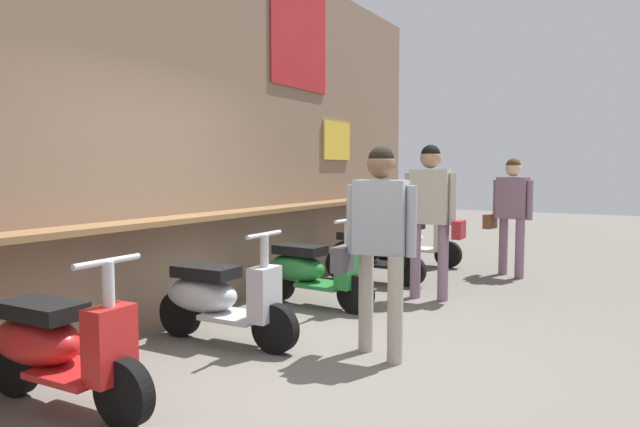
{
  "coord_description": "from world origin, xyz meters",
  "views": [
    {
      "loc": [
        -3.75,
        -2.04,
        1.47
      ],
      "look_at": [
        1.84,
        1.16,
        0.97
      ],
      "focal_mm": 32.19,
      "sensor_mm": 36.0,
      "label": 1
    }
  ],
  "objects_px": {
    "shopper_with_handbag": "(379,230)",
    "shopper_browsing": "(431,205)",
    "scooter_silver": "(217,298)",
    "shopper_passing": "(511,205)",
    "scooter_green": "(309,270)",
    "scooter_red": "(55,346)",
    "scooter_cream": "(412,240)",
    "scooter_black": "(368,253)"
  },
  "relations": [
    {
      "from": "shopper_with_handbag",
      "to": "shopper_browsing",
      "type": "height_order",
      "value": "shopper_browsing"
    },
    {
      "from": "scooter_silver",
      "to": "shopper_with_handbag",
      "type": "xyz_separation_m",
      "value": [
        0.35,
        -1.32,
        0.61
      ]
    },
    {
      "from": "shopper_passing",
      "to": "scooter_silver",
      "type": "bearing_deg",
      "value": -6.55
    },
    {
      "from": "scooter_green",
      "to": "scooter_red",
      "type": "bearing_deg",
      "value": -85.8
    },
    {
      "from": "scooter_cream",
      "to": "shopper_browsing",
      "type": "relative_size",
      "value": 0.8
    },
    {
      "from": "scooter_green",
      "to": "scooter_cream",
      "type": "xyz_separation_m",
      "value": [
        3.1,
        0.0,
        0.0
      ]
    },
    {
      "from": "shopper_with_handbag",
      "to": "scooter_silver",
      "type": "bearing_deg",
      "value": -80.01
    },
    {
      "from": "scooter_green",
      "to": "shopper_browsing",
      "type": "bearing_deg",
      "value": 47.43
    },
    {
      "from": "scooter_black",
      "to": "shopper_browsing",
      "type": "distance_m",
      "value": 1.35
    },
    {
      "from": "scooter_silver",
      "to": "scooter_black",
      "type": "relative_size",
      "value": 1.0
    },
    {
      "from": "scooter_black",
      "to": "scooter_green",
      "type": "bearing_deg",
      "value": -88.87
    },
    {
      "from": "scooter_red",
      "to": "scooter_green",
      "type": "bearing_deg",
      "value": 88.85
    },
    {
      "from": "shopper_with_handbag",
      "to": "shopper_passing",
      "type": "xyz_separation_m",
      "value": [
        4.02,
        -0.19,
        -0.02
      ]
    },
    {
      "from": "scooter_red",
      "to": "scooter_silver",
      "type": "relative_size",
      "value": 1.0
    },
    {
      "from": "scooter_red",
      "to": "scooter_silver",
      "type": "height_order",
      "value": "same"
    },
    {
      "from": "shopper_passing",
      "to": "scooter_black",
      "type": "bearing_deg",
      "value": -35.66
    },
    {
      "from": "scooter_green",
      "to": "scooter_cream",
      "type": "distance_m",
      "value": 3.1
    },
    {
      "from": "scooter_silver",
      "to": "scooter_green",
      "type": "bearing_deg",
      "value": 88.92
    },
    {
      "from": "scooter_red",
      "to": "shopper_passing",
      "type": "relative_size",
      "value": 0.87
    },
    {
      "from": "scooter_black",
      "to": "shopper_with_handbag",
      "type": "relative_size",
      "value": 0.85
    },
    {
      "from": "scooter_black",
      "to": "scooter_red",
      "type": "bearing_deg",
      "value": -88.88
    },
    {
      "from": "scooter_red",
      "to": "shopper_browsing",
      "type": "distance_m",
      "value": 4.18
    },
    {
      "from": "shopper_browsing",
      "to": "scooter_silver",
      "type": "bearing_deg",
      "value": 155.04
    },
    {
      "from": "shopper_browsing",
      "to": "shopper_passing",
      "type": "height_order",
      "value": "shopper_browsing"
    },
    {
      "from": "shopper_with_handbag",
      "to": "shopper_browsing",
      "type": "xyz_separation_m",
      "value": [
        2.12,
        0.3,
        0.07
      ]
    },
    {
      "from": "scooter_green",
      "to": "scooter_cream",
      "type": "height_order",
      "value": "same"
    },
    {
      "from": "scooter_silver",
      "to": "shopper_with_handbag",
      "type": "bearing_deg",
      "value": 13.71
    },
    {
      "from": "scooter_red",
      "to": "scooter_cream",
      "type": "height_order",
      "value": "same"
    },
    {
      "from": "scooter_silver",
      "to": "scooter_green",
      "type": "xyz_separation_m",
      "value": [
        1.51,
        -0.0,
        0.0
      ]
    },
    {
      "from": "scooter_silver",
      "to": "scooter_cream",
      "type": "distance_m",
      "value": 4.61
    },
    {
      "from": "scooter_cream",
      "to": "shopper_browsing",
      "type": "bearing_deg",
      "value": -61.88
    },
    {
      "from": "scooter_silver",
      "to": "shopper_passing",
      "type": "relative_size",
      "value": 0.87
    },
    {
      "from": "shopper_passing",
      "to": "scooter_red",
      "type": "bearing_deg",
      "value": -1.83
    },
    {
      "from": "scooter_black",
      "to": "shopper_with_handbag",
      "type": "height_order",
      "value": "shopper_with_handbag"
    },
    {
      "from": "shopper_passing",
      "to": "scooter_cream",
      "type": "bearing_deg",
      "value": -86.53
    },
    {
      "from": "scooter_silver",
      "to": "scooter_green",
      "type": "distance_m",
      "value": 1.51
    },
    {
      "from": "scooter_cream",
      "to": "shopper_passing",
      "type": "height_order",
      "value": "shopper_passing"
    },
    {
      "from": "scooter_cream",
      "to": "shopper_with_handbag",
      "type": "height_order",
      "value": "shopper_with_handbag"
    },
    {
      "from": "scooter_red",
      "to": "shopper_passing",
      "type": "height_order",
      "value": "shopper_passing"
    },
    {
      "from": "scooter_cream",
      "to": "shopper_passing",
      "type": "relative_size",
      "value": 0.87
    },
    {
      "from": "scooter_red",
      "to": "scooter_silver",
      "type": "distance_m",
      "value": 1.53
    },
    {
      "from": "shopper_browsing",
      "to": "shopper_with_handbag",
      "type": "bearing_deg",
      "value": -174.38
    }
  ]
}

